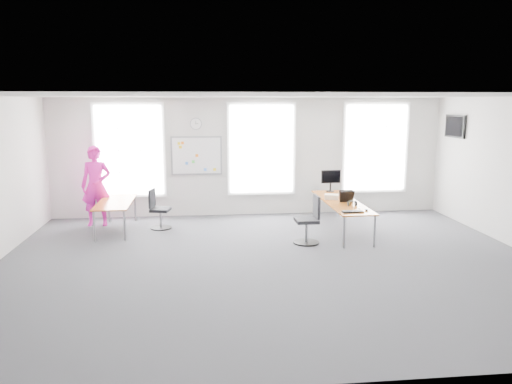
{
  "coord_description": "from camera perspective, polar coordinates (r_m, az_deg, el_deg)",
  "views": [
    {
      "loc": [
        -1.22,
        -8.65,
        2.92
      ],
      "look_at": [
        -0.14,
        1.2,
        1.1
      ],
      "focal_mm": 35.0,
      "sensor_mm": 36.0,
      "label": 1
    }
  ],
  "objects": [
    {
      "name": "wall_clock",
      "position": [
        12.63,
        -6.89,
        7.75
      ],
      "size": [
        0.3,
        0.04,
        0.3
      ],
      "primitive_type": "cylinder",
      "rotation": [
        1.57,
        0.0,
        0.0
      ],
      "color": "gray",
      "rests_on": "wall_back"
    },
    {
      "name": "desk_right",
      "position": [
        11.41,
        9.72,
        -1.26
      ],
      "size": [
        0.75,
        2.81,
        0.68
      ],
      "color": "#AD5825",
      "rests_on": "ground"
    },
    {
      "name": "window_mid",
      "position": [
        12.77,
        0.63,
        4.93
      ],
      "size": [
        1.6,
        0.06,
        2.2
      ],
      "primitive_type": "cube",
      "color": "white",
      "rests_on": "wall_back"
    },
    {
      "name": "lens_cap",
      "position": [
        10.71,
        11.71,
        -1.84
      ],
      "size": [
        0.08,
        0.08,
        0.01
      ],
      "primitive_type": "cylinder",
      "rotation": [
        0.0,
        0.0,
        -0.17
      ],
      "color": "black",
      "rests_on": "desk_right"
    },
    {
      "name": "mouse",
      "position": [
        10.52,
        12.52,
        -2.0
      ],
      "size": [
        0.06,
        0.1,
        0.04
      ],
      "primitive_type": "ellipsoid",
      "rotation": [
        0.0,
        0.0,
        0.0
      ],
      "color": "black",
      "rests_on": "desk_right"
    },
    {
      "name": "keyboard",
      "position": [
        10.32,
        11.0,
        -2.24
      ],
      "size": [
        0.44,
        0.17,
        0.02
      ],
      "primitive_type": "cube",
      "rotation": [
        0.0,
        0.0,
        0.03
      ],
      "color": "black",
      "rests_on": "desk_right"
    },
    {
      "name": "floor",
      "position": [
        9.21,
        1.72,
        -8.08
      ],
      "size": [
        10.0,
        10.0,
        0.0
      ],
      "primitive_type": "plane",
      "color": "#2D2D32",
      "rests_on": "ground"
    },
    {
      "name": "ceiling",
      "position": [
        8.73,
        1.82,
        10.93
      ],
      "size": [
        10.0,
        10.0,
        0.0
      ],
      "primitive_type": "plane",
      "rotation": [
        3.14,
        0.0,
        0.0
      ],
      "color": "silver",
      "rests_on": "ground"
    },
    {
      "name": "monitor",
      "position": [
        12.5,
        8.54,
        1.51
      ],
      "size": [
        0.49,
        0.2,
        0.54
      ],
      "rotation": [
        0.0,
        0.0,
        0.03
      ],
      "color": "black",
      "rests_on": "desk_right"
    },
    {
      "name": "wall_back",
      "position": [
        12.79,
        -0.73,
        4.04
      ],
      "size": [
        10.0,
        0.0,
        10.0
      ],
      "primitive_type": "plane",
      "rotation": [
        1.57,
        0.0,
        0.0
      ],
      "color": "silver",
      "rests_on": "ground"
    },
    {
      "name": "window_right",
      "position": [
        13.46,
        13.46,
        4.93
      ],
      "size": [
        1.6,
        0.06,
        2.2
      ],
      "primitive_type": "cube",
      "color": "white",
      "rests_on": "wall_back"
    },
    {
      "name": "paper_stack",
      "position": [
        11.61,
        8.63,
        -0.54
      ],
      "size": [
        0.37,
        0.31,
        0.11
      ],
      "primitive_type": "cube",
      "rotation": [
        0.0,
        0.0,
        -0.28
      ],
      "color": "beige",
      "rests_on": "desk_right"
    },
    {
      "name": "person",
      "position": [
        12.28,
        -17.79,
        0.66
      ],
      "size": [
        0.7,
        0.46,
        1.89
      ],
      "primitive_type": "imported",
      "rotation": [
        0.0,
        0.0,
        -0.02
      ],
      "color": "#CD1893",
      "rests_on": "ground"
    },
    {
      "name": "headphones",
      "position": [
        10.93,
        10.91,
        -1.3
      ],
      "size": [
        0.2,
        0.1,
        0.12
      ],
      "rotation": [
        0.0,
        0.0,
        0.15
      ],
      "color": "black",
      "rests_on": "desk_right"
    },
    {
      "name": "whiteboard",
      "position": [
        12.69,
        -6.81,
        4.14
      ],
      "size": [
        1.2,
        0.03,
        0.9
      ],
      "primitive_type": "cube",
      "color": "white",
      "rests_on": "wall_back"
    },
    {
      "name": "chair_right",
      "position": [
        10.37,
        6.11,
        -3.48
      ],
      "size": [
        0.54,
        0.54,
        1.01
      ],
      "rotation": [
        0.0,
        0.0,
        -1.55
      ],
      "color": "black",
      "rests_on": "ground"
    },
    {
      "name": "window_left",
      "position": [
        12.8,
        -14.25,
        4.63
      ],
      "size": [
        1.6,
        0.06,
        2.2
      ],
      "primitive_type": "cube",
      "color": "white",
      "rests_on": "wall_back"
    },
    {
      "name": "desk_left",
      "position": [
        11.71,
        -15.75,
        -1.3
      ],
      "size": [
        0.74,
        1.86,
        0.68
      ],
      "color": "#AD5825",
      "rests_on": "ground"
    },
    {
      "name": "wall_front",
      "position": [
        5.01,
        8.18,
        -6.18
      ],
      "size": [
        10.0,
        0.0,
        10.0
      ],
      "primitive_type": "plane",
      "rotation": [
        -1.57,
        0.0,
        0.0
      ],
      "color": "silver",
      "rests_on": "ground"
    },
    {
      "name": "tv",
      "position": [
        13.2,
        21.81,
        6.98
      ],
      "size": [
        0.06,
        0.9,
        0.55
      ],
      "primitive_type": "cube",
      "color": "black",
      "rests_on": "wall_right"
    },
    {
      "name": "chair_left",
      "position": [
        11.73,
        -11.12,
        -2.18
      ],
      "size": [
        0.5,
        0.5,
        0.92
      ],
      "rotation": [
        0.0,
        0.0,
        1.35
      ],
      "color": "black",
      "rests_on": "ground"
    },
    {
      "name": "laptop_sleeve",
      "position": [
        11.31,
        10.31,
        -0.49
      ],
      "size": [
        0.33,
        0.22,
        0.26
      ],
      "rotation": [
        0.0,
        0.0,
        0.14
      ],
      "color": "black",
      "rests_on": "desk_right"
    }
  ]
}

